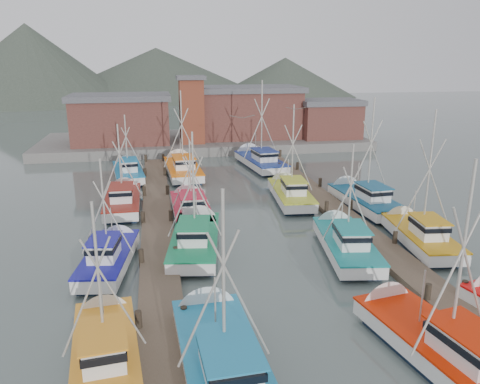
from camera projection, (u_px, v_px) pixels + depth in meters
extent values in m
plane|color=#455250|center=(267.00, 246.00, 30.72)|extent=(260.00, 260.00, 0.00)
cube|color=brown|center=(158.00, 229.00, 33.22)|extent=(2.20, 46.00, 0.40)
cylinder|color=black|center=(139.00, 326.00, 20.69)|extent=(0.30, 0.30, 1.50)
cylinder|color=black|center=(142.00, 261.00, 27.31)|extent=(0.30, 0.30, 1.50)
cylinder|color=black|center=(143.00, 222.00, 33.92)|extent=(0.30, 0.30, 1.50)
cylinder|color=black|center=(144.00, 195.00, 40.54)|extent=(0.30, 0.30, 1.50)
cylinder|color=black|center=(145.00, 176.00, 47.15)|extent=(0.30, 0.30, 1.50)
cylinder|color=black|center=(146.00, 161.00, 53.77)|extent=(0.30, 0.30, 1.50)
cylinder|color=black|center=(184.00, 322.00, 21.04)|extent=(0.30, 0.30, 1.50)
cylinder|color=black|center=(176.00, 259.00, 27.66)|extent=(0.30, 0.30, 1.50)
cylinder|color=black|center=(171.00, 220.00, 34.27)|extent=(0.30, 0.30, 1.50)
cylinder|color=black|center=(168.00, 194.00, 40.89)|extent=(0.30, 0.30, 1.50)
cylinder|color=black|center=(165.00, 175.00, 47.50)|extent=(0.30, 0.30, 1.50)
cylinder|color=black|center=(163.00, 160.00, 54.12)|extent=(0.30, 0.30, 1.50)
cube|color=brown|center=(343.00, 217.00, 35.67)|extent=(2.20, 46.00, 0.40)
cylinder|color=black|center=(427.00, 298.00, 23.14)|extent=(0.30, 0.30, 1.50)
cylinder|color=black|center=(366.00, 245.00, 29.76)|extent=(0.30, 0.30, 1.50)
cylinder|color=black|center=(326.00, 211.00, 36.37)|extent=(0.30, 0.30, 1.50)
cylinder|color=black|center=(299.00, 187.00, 42.99)|extent=(0.30, 0.30, 1.50)
cylinder|color=black|center=(279.00, 170.00, 49.60)|extent=(0.30, 0.30, 1.50)
cylinder|color=black|center=(264.00, 157.00, 56.22)|extent=(0.30, 0.30, 1.50)
cylinder|color=black|center=(463.00, 294.00, 23.49)|extent=(0.30, 0.30, 1.50)
cylinder|color=black|center=(395.00, 242.00, 30.11)|extent=(0.30, 0.30, 1.50)
cylinder|color=black|center=(351.00, 209.00, 36.72)|extent=(0.30, 0.30, 1.50)
cylinder|color=black|center=(320.00, 186.00, 43.34)|extent=(0.30, 0.30, 1.50)
cylinder|color=black|center=(297.00, 169.00, 49.95)|extent=(0.30, 0.30, 1.50)
cylinder|color=black|center=(280.00, 156.00, 56.57)|extent=(0.30, 0.30, 1.50)
cube|color=gray|center=(204.00, 142.00, 65.52)|extent=(44.00, 16.00, 1.20)
cube|color=brown|center=(121.00, 121.00, 60.78)|extent=(12.00, 8.00, 5.50)
cube|color=#5C5C61|center=(120.00, 97.00, 59.92)|extent=(12.72, 8.48, 0.70)
cube|color=brown|center=(246.00, 114.00, 65.55)|extent=(14.00, 9.00, 6.20)
cube|color=#5C5C61|center=(247.00, 89.00, 64.60)|extent=(14.84, 9.54, 0.70)
cube|color=brown|center=(328.00, 121.00, 64.88)|extent=(8.00, 6.00, 4.50)
cube|color=#5C5C61|center=(329.00, 102.00, 64.16)|extent=(8.48, 6.36, 0.70)
cube|color=brown|center=(192.00, 112.00, 60.12)|extent=(3.00, 3.00, 8.00)
cube|color=#5C5C61|center=(191.00, 78.00, 58.95)|extent=(3.60, 3.60, 0.50)
cone|color=#485244|center=(34.00, 101.00, 132.39)|extent=(110.00, 110.00, 42.00)
cone|color=#485244|center=(158.00, 96.00, 152.70)|extent=(140.00, 140.00, 30.00)
cone|color=#485244|center=(284.00, 96.00, 150.25)|extent=(90.00, 90.00, 24.00)
cube|color=#0F1D33|center=(224.00, 380.00, 17.86)|extent=(2.96, 8.08, 0.70)
cube|color=white|center=(224.00, 365.00, 17.68)|extent=(3.37, 9.18, 0.80)
cube|color=teal|center=(223.00, 357.00, 17.57)|extent=(3.46, 9.27, 0.10)
cone|color=white|center=(205.00, 309.00, 21.95)|extent=(2.88, 1.23, 2.83)
cube|color=white|center=(229.00, 361.00, 16.40)|extent=(1.95, 2.80, 1.10)
cube|color=black|center=(229.00, 355.00, 16.34)|extent=(2.08, 3.07, 0.28)
cube|color=teal|center=(229.00, 346.00, 16.24)|extent=(2.21, 3.26, 0.07)
cylinder|color=#AAA69B|center=(224.00, 279.00, 16.49)|extent=(0.13, 0.13, 6.59)
cylinder|color=#AAA69B|center=(208.00, 300.00, 16.57)|extent=(2.37, 0.21, 5.15)
cylinder|color=#AAA69B|center=(240.00, 296.00, 16.83)|extent=(2.37, 0.21, 5.15)
cylinder|color=#AAA69B|center=(215.00, 306.00, 18.76)|extent=(0.08, 0.08, 2.53)
cube|color=#0F1D33|center=(443.00, 365.00, 18.72)|extent=(3.71, 7.92, 0.70)
cube|color=white|center=(445.00, 351.00, 18.54)|extent=(4.21, 9.00, 0.80)
cube|color=red|center=(446.00, 342.00, 18.44)|extent=(4.31, 9.10, 0.10)
cone|color=white|center=(378.00, 303.00, 22.49)|extent=(2.85, 1.53, 2.71)
cube|color=white|center=(469.00, 345.00, 17.34)|extent=(2.15, 2.85, 1.10)
cube|color=black|center=(470.00, 339.00, 17.28)|extent=(2.31, 3.13, 0.28)
cube|color=red|center=(471.00, 331.00, 17.18)|extent=(2.45, 3.31, 0.07)
cylinder|color=#AAA69B|center=(462.00, 257.00, 17.25)|extent=(0.14, 0.14, 7.42)
cylinder|color=#AAA69B|center=(447.00, 281.00, 17.31)|extent=(2.63, 0.53, 5.80)
cylinder|color=#AAA69B|center=(471.00, 276.00, 17.68)|extent=(2.63, 0.53, 5.80)
cylinder|color=#AAA69B|center=(422.00, 297.00, 19.51)|extent=(0.08, 0.08, 2.42)
cube|color=#0F1D33|center=(107.00, 370.00, 18.43)|extent=(2.76, 6.69, 0.70)
cube|color=white|center=(106.00, 356.00, 18.25)|extent=(3.13, 7.60, 0.80)
cube|color=orange|center=(105.00, 347.00, 18.15)|extent=(3.21, 7.69, 0.10)
cone|color=white|center=(105.00, 312.00, 21.71)|extent=(2.41, 1.33, 2.31)
cube|color=white|center=(104.00, 347.00, 17.17)|extent=(1.71, 2.36, 1.10)
cube|color=black|center=(104.00, 342.00, 17.11)|extent=(1.82, 2.59, 0.28)
cube|color=orange|center=(103.00, 333.00, 17.01)|extent=(1.93, 2.75, 0.07)
cylinder|color=#AAA69B|center=(99.00, 279.00, 17.18)|extent=(0.12, 0.12, 5.94)
cylinder|color=#AAA69B|center=(86.00, 298.00, 17.24)|extent=(2.13, 0.30, 4.65)
cylinder|color=#AAA69B|center=(114.00, 294.00, 17.51)|extent=(2.13, 0.30, 4.65)
cylinder|color=#AAA69B|center=(102.00, 302.00, 19.04)|extent=(0.07, 0.07, 2.22)
cone|color=white|center=(480.00, 289.00, 23.81)|extent=(3.00, 1.66, 2.83)
cube|color=#0F1D33|center=(196.00, 250.00, 29.94)|extent=(3.59, 7.80, 0.70)
cube|color=white|center=(195.00, 240.00, 29.76)|extent=(4.08, 8.86, 0.80)
cube|color=#11834E|center=(195.00, 235.00, 29.65)|extent=(4.18, 8.96, 0.10)
cone|color=white|center=(199.00, 220.00, 33.90)|extent=(2.81, 1.51, 2.67)
cube|color=white|center=(194.00, 232.00, 28.51)|extent=(2.10, 2.80, 1.10)
cube|color=black|center=(194.00, 229.00, 28.45)|extent=(2.25, 3.07, 0.28)
cube|color=#11834E|center=(193.00, 223.00, 28.35)|extent=(2.39, 3.25, 0.07)
cylinder|color=#AAA69B|center=(193.00, 185.00, 28.58)|extent=(0.14, 0.14, 6.58)
cylinder|color=#AAA69B|center=(185.00, 197.00, 28.78)|extent=(2.34, 0.46, 5.14)
cylinder|color=#AAA69B|center=(203.00, 197.00, 28.80)|extent=(2.34, 0.46, 5.14)
cylinder|color=#AAA69B|center=(196.00, 209.00, 30.79)|extent=(0.08, 0.08, 2.38)
cube|color=#0F1D33|center=(345.00, 254.00, 29.26)|extent=(3.39, 7.41, 0.70)
cube|color=white|center=(346.00, 245.00, 29.08)|extent=(3.85, 8.42, 0.80)
cube|color=#148685|center=(346.00, 239.00, 28.97)|extent=(3.94, 8.51, 0.10)
cone|color=white|center=(332.00, 225.00, 33.02)|extent=(2.67, 1.47, 2.54)
cube|color=white|center=(351.00, 236.00, 27.88)|extent=(1.99, 2.65, 1.10)
cube|color=black|center=(351.00, 233.00, 27.82)|extent=(2.13, 2.91, 0.28)
cube|color=#148685|center=(352.00, 227.00, 27.72)|extent=(2.26, 3.09, 0.07)
cylinder|color=#AAA69B|center=(350.00, 193.00, 27.99)|extent=(0.13, 0.13, 5.96)
cylinder|color=#AAA69B|center=(341.00, 205.00, 28.17)|extent=(2.13, 0.41, 4.67)
cylinder|color=#AAA69B|center=(358.00, 204.00, 28.20)|extent=(2.13, 0.41, 4.67)
cylinder|color=#AAA69B|center=(342.00, 213.00, 30.04)|extent=(0.08, 0.08, 2.26)
cube|color=#0F1D33|center=(110.00, 269.00, 27.28)|extent=(2.90, 6.50, 0.70)
cube|color=white|center=(109.00, 258.00, 27.10)|extent=(3.30, 7.39, 0.80)
cube|color=#151395|center=(108.00, 252.00, 27.00)|extent=(3.38, 7.47, 0.10)
cone|color=white|center=(121.00, 238.00, 30.57)|extent=(2.36, 1.40, 2.23)
cube|color=white|center=(104.00, 249.00, 26.02)|extent=(1.72, 2.32, 1.10)
cube|color=black|center=(104.00, 245.00, 25.95)|extent=(1.85, 2.55, 0.28)
cube|color=#151395|center=(103.00, 239.00, 25.85)|extent=(1.96, 2.70, 0.07)
cylinder|color=#AAA69B|center=(104.00, 207.00, 26.09)|extent=(0.12, 0.12, 5.53)
cylinder|color=#AAA69B|center=(96.00, 218.00, 26.25)|extent=(1.98, 0.36, 4.33)
cylinder|color=#AAA69B|center=(114.00, 218.00, 26.29)|extent=(1.98, 0.36, 4.33)
cylinder|color=#AAA69B|center=(112.00, 225.00, 27.89)|extent=(0.07, 0.07, 2.14)
cube|color=#0F1D33|center=(420.00, 246.00, 30.59)|extent=(2.95, 6.93, 0.70)
cube|color=white|center=(421.00, 237.00, 30.41)|extent=(3.35, 7.87, 0.80)
cube|color=orange|center=(421.00, 231.00, 30.31)|extent=(3.44, 7.96, 0.10)
cone|color=white|center=(397.00, 219.00, 34.11)|extent=(2.52, 1.36, 2.41)
cube|color=white|center=(429.00, 228.00, 29.27)|extent=(1.81, 2.45, 1.10)
cube|color=black|center=(429.00, 224.00, 29.21)|extent=(1.93, 2.69, 0.28)
cube|color=orange|center=(430.00, 219.00, 29.11)|extent=(2.05, 2.85, 0.07)
cylinder|color=#AAA69B|center=(429.00, 173.00, 29.08)|extent=(0.12, 0.12, 7.81)
cylinder|color=#AAA69B|center=(420.00, 187.00, 29.29)|extent=(2.77, 0.39, 6.10)
cylinder|color=#AAA69B|center=(435.00, 187.00, 29.36)|extent=(2.77, 0.39, 6.10)
cylinder|color=#AAA69B|center=(414.00, 207.00, 31.29)|extent=(0.07, 0.07, 2.24)
cube|color=#0F1D33|center=(191.00, 218.00, 35.87)|extent=(2.40, 7.15, 0.70)
cube|color=white|center=(191.00, 210.00, 35.69)|extent=(2.73, 8.13, 0.80)
cube|color=red|center=(191.00, 205.00, 35.59)|extent=(2.81, 8.21, 0.10)
cone|color=white|center=(187.00, 197.00, 39.55)|extent=(2.54, 1.13, 2.53)
cube|color=white|center=(192.00, 202.00, 34.52)|extent=(1.66, 2.45, 1.10)
cube|color=black|center=(192.00, 199.00, 34.45)|extent=(1.77, 2.69, 0.28)
cube|color=red|center=(192.00, 194.00, 34.35)|extent=(1.88, 2.86, 0.07)
cylinder|color=#AAA69B|center=(190.00, 174.00, 34.74)|extent=(0.11, 0.11, 5.01)
cylinder|color=#AAA69B|center=(184.00, 182.00, 34.81)|extent=(1.81, 0.11, 3.93)
cylinder|color=#AAA69B|center=(197.00, 181.00, 35.00)|extent=(1.81, 0.11, 3.93)
cylinder|color=#AAA69B|center=(189.00, 185.00, 36.63)|extent=(0.07, 0.07, 2.26)
cube|color=#0F1D33|center=(291.00, 202.00, 40.00)|extent=(2.95, 7.35, 0.70)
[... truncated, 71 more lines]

